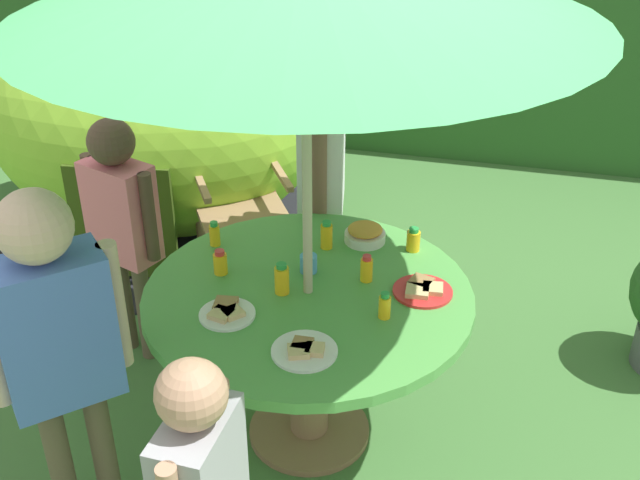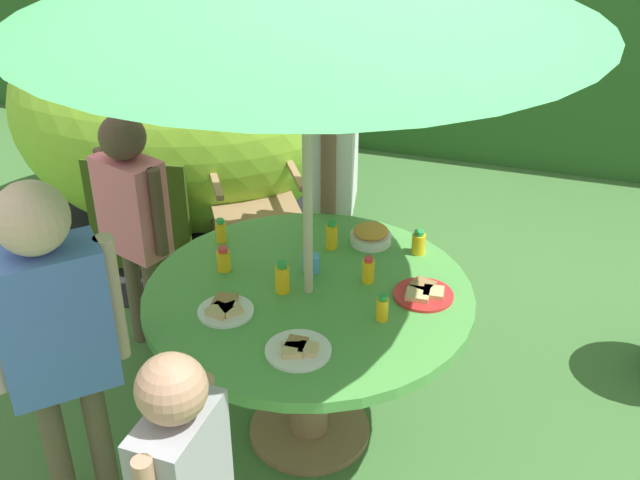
{
  "view_description": "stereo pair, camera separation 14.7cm",
  "coord_description": "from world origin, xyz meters",
  "px_view_note": "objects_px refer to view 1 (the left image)",
  "views": [
    {
      "loc": [
        0.65,
        -2.4,
        2.39
      ],
      "look_at": [
        0.05,
        -0.01,
        0.97
      ],
      "focal_mm": 43.74,
      "sensor_mm": 36.0,
      "label": 1
    },
    {
      "loc": [
        0.8,
        -2.36,
        2.39
      ],
      "look_at": [
        0.05,
        -0.01,
        0.97
      ],
      "focal_mm": 43.74,
      "sensor_mm": 36.0,
      "label": 2
    }
  ],
  "objects_px": {
    "plate_far_right": "(423,290)",
    "juice_bottle_far_left": "(215,234)",
    "juice_bottle_front_edge": "(220,263)",
    "juice_bottle_near_right": "(367,269)",
    "plate_mid_left": "(304,350)",
    "child_in_white_shirt": "(322,154)",
    "child_in_pink_shirt": "(121,212)",
    "garden_table": "(308,322)",
    "snack_bowl": "(365,234)",
    "juice_bottle_near_left": "(282,279)",
    "juice_bottle_center_back": "(327,235)",
    "child_in_blue_shirt": "(56,330)",
    "juice_bottle_center_front": "(385,306)",
    "juice_bottle_mid_right": "(413,240)",
    "wooden_chair": "(238,185)",
    "plate_back_edge": "(227,312)",
    "dome_tent": "(156,116)",
    "cup_near": "(308,263)"
  },
  "relations": [
    {
      "from": "juice_bottle_near_right",
      "to": "cup_near",
      "type": "bearing_deg",
      "value": 178.17
    },
    {
      "from": "child_in_pink_shirt",
      "to": "cup_near",
      "type": "xyz_separation_m",
      "value": [
        0.92,
        -0.21,
        -0.01
      ]
    },
    {
      "from": "child_in_white_shirt",
      "to": "plate_mid_left",
      "type": "distance_m",
      "value": 1.26
    },
    {
      "from": "wooden_chair",
      "to": "juice_bottle_near_left",
      "type": "xyz_separation_m",
      "value": [
        0.6,
        -1.16,
        0.22
      ]
    },
    {
      "from": "child_in_blue_shirt",
      "to": "garden_table",
      "type": "bearing_deg",
      "value": -0.0
    },
    {
      "from": "juice_bottle_near_right",
      "to": "juice_bottle_center_back",
      "type": "bearing_deg",
      "value": 135.55
    },
    {
      "from": "juice_bottle_near_left",
      "to": "garden_table",
      "type": "bearing_deg",
      "value": 18.58
    },
    {
      "from": "juice_bottle_near_left",
      "to": "juice_bottle_center_back",
      "type": "height_order",
      "value": "juice_bottle_near_left"
    },
    {
      "from": "garden_table",
      "to": "snack_bowl",
      "type": "relative_size",
      "value": 7.28
    },
    {
      "from": "garden_table",
      "to": "snack_bowl",
      "type": "bearing_deg",
      "value": 72.48
    },
    {
      "from": "wooden_chair",
      "to": "plate_back_edge",
      "type": "bearing_deg",
      "value": -103.39
    },
    {
      "from": "wooden_chair",
      "to": "plate_far_right",
      "type": "height_order",
      "value": "wooden_chair"
    },
    {
      "from": "juice_bottle_near_left",
      "to": "juice_bottle_near_right",
      "type": "relative_size",
      "value": 1.14
    },
    {
      "from": "dome_tent",
      "to": "plate_mid_left",
      "type": "height_order",
      "value": "dome_tent"
    },
    {
      "from": "child_in_blue_shirt",
      "to": "snack_bowl",
      "type": "distance_m",
      "value": 1.35
    },
    {
      "from": "plate_mid_left",
      "to": "juice_bottle_near_right",
      "type": "height_order",
      "value": "juice_bottle_near_right"
    },
    {
      "from": "snack_bowl",
      "to": "juice_bottle_far_left",
      "type": "height_order",
      "value": "juice_bottle_far_left"
    },
    {
      "from": "wooden_chair",
      "to": "child_in_pink_shirt",
      "type": "relative_size",
      "value": 0.86
    },
    {
      "from": "juice_bottle_center_front",
      "to": "juice_bottle_center_back",
      "type": "distance_m",
      "value": 0.54
    },
    {
      "from": "plate_mid_left",
      "to": "child_in_white_shirt",
      "type": "bearing_deg",
      "value": 101.29
    },
    {
      "from": "wooden_chair",
      "to": "child_in_white_shirt",
      "type": "distance_m",
      "value": 0.69
    },
    {
      "from": "cup_near",
      "to": "plate_mid_left",
      "type": "bearing_deg",
      "value": -76.64
    },
    {
      "from": "plate_far_right",
      "to": "plate_mid_left",
      "type": "distance_m",
      "value": 0.58
    },
    {
      "from": "child_in_blue_shirt",
      "to": "child_in_white_shirt",
      "type": "bearing_deg",
      "value": 27.29
    },
    {
      "from": "juice_bottle_near_left",
      "to": "plate_mid_left",
      "type": "bearing_deg",
      "value": -61.92
    },
    {
      "from": "plate_far_right",
      "to": "plate_back_edge",
      "type": "height_order",
      "value": "same"
    },
    {
      "from": "juice_bottle_near_left",
      "to": "juice_bottle_front_edge",
      "type": "distance_m",
      "value": 0.29
    },
    {
      "from": "child_in_pink_shirt",
      "to": "plate_far_right",
      "type": "height_order",
      "value": "child_in_pink_shirt"
    },
    {
      "from": "juice_bottle_near_right",
      "to": "plate_back_edge",
      "type": "bearing_deg",
      "value": -141.5
    },
    {
      "from": "cup_near",
      "to": "plate_far_right",
      "type": "bearing_deg",
      "value": -4.93
    },
    {
      "from": "dome_tent",
      "to": "juice_bottle_near_left",
      "type": "height_order",
      "value": "dome_tent"
    },
    {
      "from": "plate_mid_left",
      "to": "juice_bottle_center_front",
      "type": "height_order",
      "value": "juice_bottle_center_front"
    },
    {
      "from": "garden_table",
      "to": "plate_far_right",
      "type": "bearing_deg",
      "value": 13.09
    },
    {
      "from": "juice_bottle_near_right",
      "to": "child_in_pink_shirt",
      "type": "bearing_deg",
      "value": 169.44
    },
    {
      "from": "snack_bowl",
      "to": "juice_bottle_near_right",
      "type": "bearing_deg",
      "value": -77.65
    },
    {
      "from": "child_in_white_shirt",
      "to": "child_in_pink_shirt",
      "type": "distance_m",
      "value": 0.96
    },
    {
      "from": "juice_bottle_center_front",
      "to": "juice_bottle_center_back",
      "type": "height_order",
      "value": "juice_bottle_center_back"
    },
    {
      "from": "child_in_white_shirt",
      "to": "plate_far_right",
      "type": "height_order",
      "value": "child_in_white_shirt"
    },
    {
      "from": "juice_bottle_front_edge",
      "to": "juice_bottle_near_right",
      "type": "bearing_deg",
      "value": 8.91
    },
    {
      "from": "child_in_pink_shirt",
      "to": "juice_bottle_center_back",
      "type": "relative_size",
      "value": 9.74
    },
    {
      "from": "juice_bottle_near_right",
      "to": "juice_bottle_center_front",
      "type": "bearing_deg",
      "value": -63.79
    },
    {
      "from": "garden_table",
      "to": "juice_bottle_near_right",
      "type": "distance_m",
      "value": 0.31
    },
    {
      "from": "child_in_white_shirt",
      "to": "dome_tent",
      "type": "bearing_deg",
      "value": -132.23
    },
    {
      "from": "snack_bowl",
      "to": "juice_bottle_near_left",
      "type": "xyz_separation_m",
      "value": [
        -0.23,
        -0.46,
        0.02
      ]
    },
    {
      "from": "plate_back_edge",
      "to": "juice_bottle_front_edge",
      "type": "bearing_deg",
      "value": 114.64
    },
    {
      "from": "juice_bottle_near_left",
      "to": "juice_bottle_center_front",
      "type": "bearing_deg",
      "value": -8.89
    },
    {
      "from": "juice_bottle_front_edge",
      "to": "plate_far_right",
      "type": "bearing_deg",
      "value": 4.1
    },
    {
      "from": "child_in_blue_shirt",
      "to": "juice_bottle_mid_right",
      "type": "xyz_separation_m",
      "value": [
        1.01,
        1.05,
        -0.11
      ]
    },
    {
      "from": "plate_far_right",
      "to": "juice_bottle_far_left",
      "type": "height_order",
      "value": "juice_bottle_far_left"
    },
    {
      "from": "child_in_white_shirt",
      "to": "juice_bottle_far_left",
      "type": "distance_m",
      "value": 0.7
    }
  ]
}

